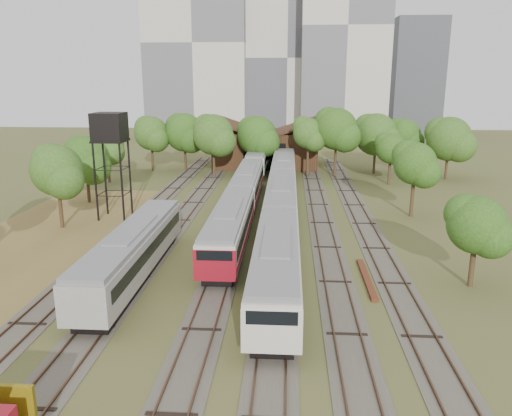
{
  "coord_description": "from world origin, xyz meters",
  "views": [
    {
      "loc": [
        2.67,
        -21.62,
        13.52
      ],
      "look_at": [
        -0.14,
        20.84,
        2.5
      ],
      "focal_mm": 35.0,
      "sensor_mm": 36.0,
      "label": 1
    }
  ],
  "objects": [
    {
      "name": "ground",
      "position": [
        0.0,
        0.0,
        0.0
      ],
      "size": [
        240.0,
        240.0,
        0.0
      ],
      "primitive_type": "plane",
      "color": "#475123",
      "rests_on": "ground"
    },
    {
      "name": "tracks",
      "position": [
        -0.67,
        25.0,
        0.04
      ],
      "size": [
        24.6,
        80.0,
        0.19
      ],
      "color": "#4C473D",
      "rests_on": "ground"
    },
    {
      "name": "railcar_red_set",
      "position": [
        -2.0,
        25.58,
        1.83
      ],
      "size": [
        2.81,
        34.58,
        3.47
      ],
      "color": "black",
      "rests_on": "ground"
    },
    {
      "name": "railcar_green_set",
      "position": [
        2.0,
        25.67,
        1.94
      ],
      "size": [
        2.96,
        52.08,
        3.66
      ],
      "color": "black",
      "rests_on": "ground"
    },
    {
      "name": "railcar_rear",
      "position": [
        -2.0,
        52.83,
        1.81
      ],
      "size": [
        2.77,
        16.08,
        3.43
      ],
      "color": "black",
      "rests_on": "ground"
    },
    {
      "name": "old_grey_coach",
      "position": [
        -8.0,
        10.5,
        1.9
      ],
      "size": [
        2.82,
        18.0,
        3.48
      ],
      "color": "black",
      "rests_on": "ground"
    },
    {
      "name": "water_tower",
      "position": [
        -14.6,
        25.65,
        8.78
      ],
      "size": [
        3.01,
        3.01,
        10.42
      ],
      "color": "black",
      "rests_on": "ground"
    },
    {
      "name": "rail_pile_far",
      "position": [
        8.2,
        11.0,
        0.12
      ],
      "size": [
        0.45,
        7.16,
        0.23
      ],
      "primitive_type": "cube",
      "color": "brown",
      "rests_on": "ground"
    },
    {
      "name": "maintenance_shed",
      "position": [
        -1.0,
        57.98,
        2.91
      ],
      "size": [
        16.45,
        11.55,
        7.58
      ],
      "color": "#372314",
      "rests_on": "ground"
    },
    {
      "name": "tree_band_far",
      "position": [
        4.49,
        50.44,
        5.84
      ],
      "size": [
        47.96,
        10.54,
        9.7
      ],
      "color": "#382616",
      "rests_on": "ground"
    },
    {
      "name": "tree_band_right",
      "position": [
        15.36,
        28.17,
        4.86
      ],
      "size": [
        4.89,
        37.68,
        7.54
      ],
      "color": "#382616",
      "rests_on": "ground"
    },
    {
      "name": "tower_left",
      "position": [
        -18.0,
        95.0,
        21.0
      ],
      "size": [
        22.0,
        16.0,
        42.0
      ],
      "primitive_type": "cube",
      "color": "beige",
      "rests_on": "ground"
    },
    {
      "name": "tower_centre",
      "position": [
        2.0,
        100.0,
        18.0
      ],
      "size": [
        20.0,
        18.0,
        36.0
      ],
      "primitive_type": "cube",
      "color": "beige",
      "rests_on": "ground"
    },
    {
      "name": "tower_right",
      "position": [
        14.0,
        92.0,
        24.0
      ],
      "size": [
        18.0,
        16.0,
        48.0
      ],
      "primitive_type": "cube",
      "color": "beige",
      "rests_on": "ground"
    },
    {
      "name": "tower_far_right",
      "position": [
        34.0,
        110.0,
        14.0
      ],
      "size": [
        12.0,
        12.0,
        28.0
      ],
      "primitive_type": "cube",
      "color": "#43454B",
      "rests_on": "ground"
    }
  ]
}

